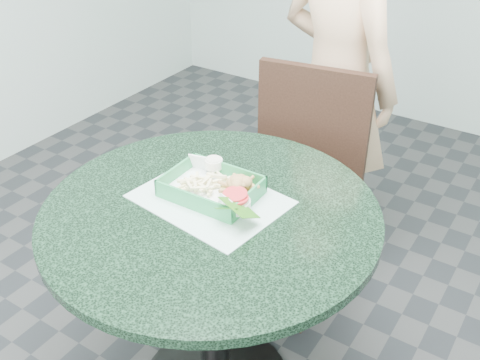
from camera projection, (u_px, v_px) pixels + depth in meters
The scene contains 9 objects.
cafe_table at pixel (212, 260), 1.71m from camera, with size 0.98×0.98×0.75m.
dining_chair at pixel (297, 170), 2.24m from camera, with size 0.46×0.46×0.93m.
diner_person at pixel (337, 73), 2.30m from camera, with size 0.61×0.40×1.68m, color #DBAD84.
placemat at pixel (210, 205), 1.66m from camera, with size 0.42×0.31×0.00m, color silver.
food_basket at pixel (212, 196), 1.67m from camera, with size 0.27×0.20×0.05m.
crab_sandwich at pixel (238, 191), 1.63m from camera, with size 0.11×0.11×0.07m.
fries_pile at pixel (206, 186), 1.68m from camera, with size 0.10×0.11×0.04m, color #FFF3B4, non-canonical shape.
sauce_ramekin at pixel (214, 168), 1.74m from camera, with size 0.06×0.06×0.03m.
garnish_cup at pixel (236, 209), 1.57m from camera, with size 0.13×0.12×0.05m.
Camera 1 is at (0.79, -1.06, 1.70)m, focal length 42.00 mm.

